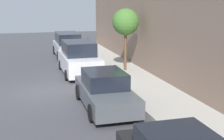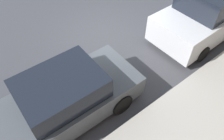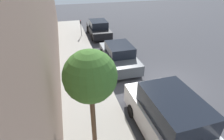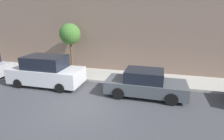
{
  "view_description": "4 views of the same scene",
  "coord_description": "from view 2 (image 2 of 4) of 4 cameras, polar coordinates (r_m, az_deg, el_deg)",
  "views": [
    {
      "loc": [
        -0.9,
        -15.01,
        4.35
      ],
      "look_at": [
        3.21,
        -0.51,
        1.0
      ],
      "focal_mm": 50.0,
      "sensor_mm": 36.0,
      "label": 1
    },
    {
      "loc": [
        5.59,
        -3.99,
        5.57
      ],
      "look_at": [
        2.34,
        -1.44,
        1.0
      ],
      "focal_mm": 35.0,
      "sensor_mm": 36.0,
      "label": 2
    },
    {
      "loc": [
        5.62,
        7.34,
        5.79
      ],
      "look_at": [
        3.34,
        -0.75,
        1.0
      ],
      "focal_mm": 28.0,
      "sensor_mm": 36.0,
      "label": 3
    },
    {
      "loc": [
        -7.29,
        -3.54,
        4.41
      ],
      "look_at": [
        3.42,
        -0.76,
        1.0
      ],
      "focal_mm": 28.0,
      "sensor_mm": 36.0,
      "label": 4
    }
  ],
  "objects": [
    {
      "name": "sidewalk",
      "position": [
        6.83,
        23.66,
        -12.07
      ],
      "size": [
        2.69,
        32.0,
        0.15
      ],
      "color": "#B2ADA3",
      "rests_on": "ground_plane"
    },
    {
      "name": "ground_plane",
      "position": [
        8.85,
        -1.99,
        8.81
      ],
      "size": [
        60.0,
        60.0,
        0.0
      ],
      "primitive_type": "plane",
      "color": "#424247"
    },
    {
      "name": "parked_sedan_second",
      "position": [
        6.0,
        -13.06,
        -7.9
      ],
      "size": [
        1.92,
        4.52,
        1.54
      ],
      "color": "#4C5156",
      "rests_on": "ground_plane"
    },
    {
      "name": "parked_suv_third",
      "position": [
        9.35,
        24.32,
        13.83
      ],
      "size": [
        2.08,
        4.82,
        1.98
      ],
      "color": "silver",
      "rests_on": "ground_plane"
    }
  ]
}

